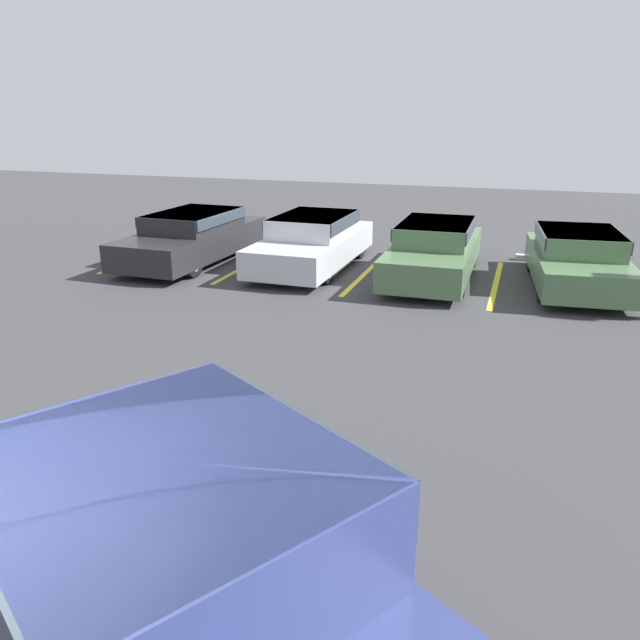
% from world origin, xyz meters
% --- Properties ---
extents(stall_stripe_a, '(0.12, 4.11, 0.01)m').
position_xyz_m(stall_stripe_a, '(-6.58, 12.24, 0.00)').
color(stall_stripe_a, yellow).
rests_on(stall_stripe_a, ground_plane).
extents(stall_stripe_b, '(0.12, 4.11, 0.01)m').
position_xyz_m(stall_stripe_b, '(-3.63, 12.24, 0.00)').
color(stall_stripe_b, yellow).
rests_on(stall_stripe_b, ground_plane).
extents(stall_stripe_c, '(0.12, 4.11, 0.01)m').
position_xyz_m(stall_stripe_c, '(-0.68, 12.24, 0.00)').
color(stall_stripe_c, yellow).
rests_on(stall_stripe_c, ground_plane).
extents(stall_stripe_d, '(0.12, 4.11, 0.01)m').
position_xyz_m(stall_stripe_d, '(2.27, 12.24, 0.00)').
color(stall_stripe_d, yellow).
rests_on(stall_stripe_d, ground_plane).
extents(pickup_truck, '(5.83, 4.66, 1.88)m').
position_xyz_m(pickup_truck, '(1.30, 0.78, 0.92)').
color(pickup_truck, navy).
rests_on(pickup_truck, ground_plane).
extents(parked_sedan_a, '(1.97, 4.77, 1.24)m').
position_xyz_m(parked_sedan_a, '(-5.08, 12.04, 0.66)').
color(parked_sedan_a, '#232326').
rests_on(parked_sedan_a, ground_plane).
extents(parked_sedan_b, '(1.85, 4.60, 1.26)m').
position_xyz_m(parked_sedan_b, '(-2.05, 12.42, 0.67)').
color(parked_sedan_b, '#B7BABF').
rests_on(parked_sedan_b, ground_plane).
extents(parked_sedan_c, '(1.74, 4.61, 1.26)m').
position_xyz_m(parked_sedan_c, '(0.87, 12.36, 0.67)').
color(parked_sedan_c, '#4C6B47').
rests_on(parked_sedan_c, ground_plane).
extents(parked_sedan_d, '(2.14, 4.39, 1.22)m').
position_xyz_m(parked_sedan_d, '(3.88, 12.48, 0.65)').
color(parked_sedan_d, '#4C6B47').
rests_on(parked_sedan_d, ground_plane).
extents(wheel_stop_curb, '(1.76, 0.20, 0.14)m').
position_xyz_m(wheel_stop_curb, '(3.48, 14.78, 0.07)').
color(wheel_stop_curb, '#B7B2A8').
rests_on(wheel_stop_curb, ground_plane).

